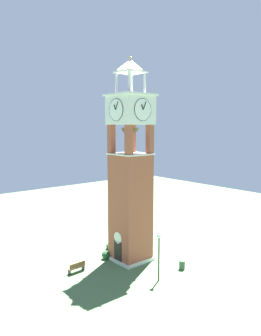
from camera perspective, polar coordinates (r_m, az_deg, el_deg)
The scene contains 7 objects.
ground at distance 33.53m, azimuth 0.00°, elevation -15.53°, with size 80.00×80.00×0.00m, color #517547.
clock_tower at distance 31.33m, azimuth -0.00°, elevation -2.01°, with size 3.71×3.71×19.25m.
park_bench at distance 31.08m, azimuth -9.27°, elevation -16.56°, with size 0.50×1.62×0.95m.
lamp_post at distance 28.47m, azimuth 4.93°, elevation -13.69°, with size 0.36×0.36×4.10m.
trash_bin at distance 31.72m, azimuth 8.88°, elevation -16.21°, with size 0.52×0.52×0.80m, color #38513D.
shrub_near_entry at distance 33.63m, azimuth -4.17°, elevation -14.73°, with size 0.92×0.92×0.81m, color #234C28.
shrub_left_of_tower at distance 36.10m, azimuth -3.21°, elevation -13.26°, with size 1.29×1.29×0.69m, color #234C28.
Camera 1 is at (23.62, -19.95, 12.98)m, focal length 35.31 mm.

